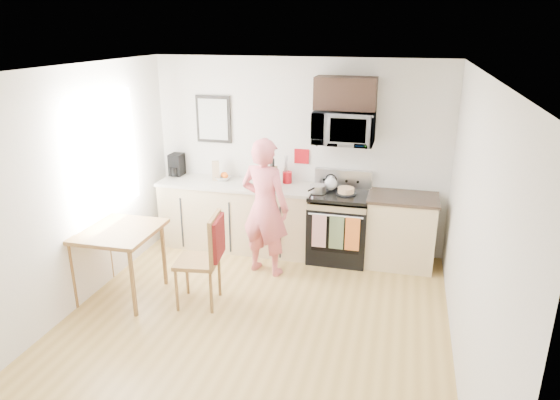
% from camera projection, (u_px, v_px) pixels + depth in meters
% --- Properties ---
extents(floor, '(4.60, 4.60, 0.00)m').
position_uv_depth(floor, '(249.00, 333.00, 5.10)').
color(floor, '#A58140').
rests_on(floor, ground).
extents(back_wall, '(4.00, 0.04, 2.60)m').
position_uv_depth(back_wall, '(298.00, 156.00, 6.77)').
color(back_wall, silver).
rests_on(back_wall, floor).
extents(front_wall, '(4.00, 0.04, 2.60)m').
position_uv_depth(front_wall, '(107.00, 368.00, 2.56)').
color(front_wall, silver).
rests_on(front_wall, floor).
extents(left_wall, '(0.04, 4.60, 2.60)m').
position_uv_depth(left_wall, '(61.00, 197.00, 5.14)').
color(left_wall, silver).
rests_on(left_wall, floor).
extents(right_wall, '(0.04, 4.60, 2.60)m').
position_uv_depth(right_wall, '(472.00, 235.00, 4.20)').
color(right_wall, silver).
rests_on(right_wall, floor).
extents(ceiling, '(4.00, 4.60, 0.04)m').
position_uv_depth(ceiling, '(242.00, 71.00, 4.24)').
color(ceiling, white).
rests_on(ceiling, back_wall).
extents(window, '(0.06, 1.40, 1.50)m').
position_uv_depth(window, '(105.00, 155.00, 5.78)').
color(window, silver).
rests_on(window, left_wall).
extents(cabinet_left, '(2.10, 0.60, 0.90)m').
position_uv_depth(cabinet_left, '(237.00, 217.00, 6.96)').
color(cabinet_left, '#DCB98D').
rests_on(cabinet_left, floor).
extents(countertop_left, '(2.14, 0.64, 0.04)m').
position_uv_depth(countertop_left, '(236.00, 185.00, 6.81)').
color(countertop_left, beige).
rests_on(countertop_left, cabinet_left).
extents(cabinet_right, '(0.84, 0.60, 0.90)m').
position_uv_depth(cabinet_right, '(400.00, 232.00, 6.44)').
color(cabinet_right, '#DCB98D').
rests_on(cabinet_right, floor).
extents(countertop_right, '(0.88, 0.64, 0.04)m').
position_uv_depth(countertop_right, '(403.00, 198.00, 6.29)').
color(countertop_right, black).
rests_on(countertop_right, cabinet_right).
extents(range, '(0.76, 0.70, 1.16)m').
position_uv_depth(range, '(339.00, 228.00, 6.61)').
color(range, black).
rests_on(range, floor).
extents(microwave, '(0.76, 0.51, 0.42)m').
position_uv_depth(microwave, '(344.00, 127.00, 6.27)').
color(microwave, '#AAAAAE').
rests_on(microwave, back_wall).
extents(upper_cabinet, '(0.76, 0.35, 0.40)m').
position_uv_depth(upper_cabinet, '(346.00, 93.00, 6.17)').
color(upper_cabinet, black).
rests_on(upper_cabinet, back_wall).
extents(wall_art, '(0.50, 0.04, 0.65)m').
position_uv_depth(wall_art, '(213.00, 119.00, 6.88)').
color(wall_art, black).
rests_on(wall_art, back_wall).
extents(wall_trivet, '(0.20, 0.02, 0.20)m').
position_uv_depth(wall_trivet, '(302.00, 156.00, 6.75)').
color(wall_trivet, '#AA0E17').
rests_on(wall_trivet, back_wall).
extents(person, '(0.71, 0.55, 1.74)m').
position_uv_depth(person, '(265.00, 207.00, 6.10)').
color(person, '#D03953').
rests_on(person, floor).
extents(dining_table, '(0.89, 0.89, 0.83)m').
position_uv_depth(dining_table, '(117.00, 237.00, 5.58)').
color(dining_table, brown).
rests_on(dining_table, floor).
extents(chair, '(0.55, 0.51, 1.07)m').
position_uv_depth(chair, '(210.00, 248.00, 5.41)').
color(chair, brown).
rests_on(chair, floor).
extents(knife_block, '(0.13, 0.17, 0.24)m').
position_uv_depth(knife_block, '(273.00, 176.00, 6.71)').
color(knife_block, brown).
rests_on(knife_block, countertop_left).
extents(utensil_crock, '(0.13, 0.13, 0.38)m').
position_uv_depth(utensil_crock, '(287.00, 172.00, 6.77)').
color(utensil_crock, '#AA0E17').
rests_on(utensil_crock, countertop_left).
extents(fruit_bowl, '(0.29, 0.29, 0.10)m').
position_uv_depth(fruit_bowl, '(223.00, 177.00, 6.93)').
color(fruit_bowl, white).
rests_on(fruit_bowl, countertop_left).
extents(milk_carton, '(0.13, 0.13, 0.26)m').
position_uv_depth(milk_carton, '(216.00, 171.00, 6.90)').
color(milk_carton, tan).
rests_on(milk_carton, countertop_left).
extents(coffee_maker, '(0.18, 0.26, 0.31)m').
position_uv_depth(coffee_maker, '(176.00, 165.00, 7.12)').
color(coffee_maker, black).
rests_on(coffee_maker, countertop_left).
extents(bread_bag, '(0.28, 0.16, 0.10)m').
position_uv_depth(bread_bag, '(264.00, 187.00, 6.48)').
color(bread_bag, tan).
rests_on(bread_bag, countertop_left).
extents(cake, '(0.26, 0.26, 0.08)m').
position_uv_depth(cake, '(346.00, 191.00, 6.40)').
color(cake, black).
rests_on(cake, range).
extents(kettle, '(0.17, 0.17, 0.22)m').
position_uv_depth(kettle, '(331.00, 183.00, 6.54)').
color(kettle, white).
rests_on(kettle, range).
extents(pot, '(0.21, 0.35, 0.11)m').
position_uv_depth(pot, '(318.00, 189.00, 6.43)').
color(pot, '#AAAAAE').
rests_on(pot, range).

